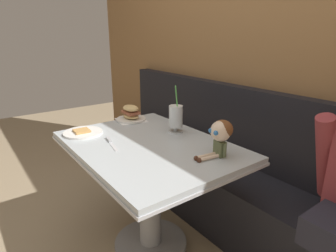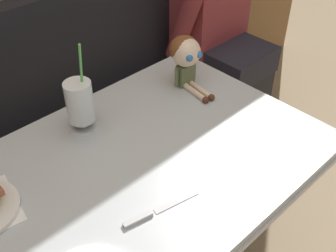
{
  "view_description": "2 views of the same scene",
  "coord_description": "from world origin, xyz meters",
  "views": [
    {
      "loc": [
        1.35,
        -0.67,
        1.37
      ],
      "look_at": [
        0.09,
        0.26,
        0.86
      ],
      "focal_mm": 30.72,
      "sensor_mm": 36.0,
      "label": 1
    },
    {
      "loc": [
        -0.62,
        -0.56,
        1.63
      ],
      "look_at": [
        0.06,
        0.15,
        0.84
      ],
      "focal_mm": 44.91,
      "sensor_mm": 36.0,
      "label": 2
    }
  ],
  "objects": [
    {
      "name": "booth_bench",
      "position": [
        0.0,
        0.81,
        0.33
      ],
      "size": [
        2.6,
        0.48,
        1.0
      ],
      "color": "black",
      "rests_on": "ground"
    },
    {
      "name": "diner_table",
      "position": [
        0.0,
        0.18,
        0.54
      ],
      "size": [
        1.11,
        0.81,
        0.74
      ],
      "color": "#B2BCC1",
      "rests_on": "ground"
    },
    {
      "name": "milkshake_glass",
      "position": [
        -0.06,
        0.43,
        0.84
      ],
      "size": [
        0.1,
        0.1,
        0.32
      ],
      "color": "silver",
      "rests_on": "diner_table"
    },
    {
      "name": "butter_knife",
      "position": [
        -0.15,
        0.0,
        0.74
      ],
      "size": [
        0.23,
        0.07,
        0.01
      ],
      "color": "silver",
      "rests_on": "diner_table"
    },
    {
      "name": "seated_doll",
      "position": [
        0.38,
        0.39,
        0.87
      ],
      "size": [
        0.13,
        0.23,
        0.2
      ],
      "color": "#5B6642",
      "rests_on": "diner_table"
    },
    {
      "name": "diner_patron",
      "position": [
        0.99,
        0.76,
        0.74
      ],
      "size": [
        0.55,
        0.48,
        0.81
      ],
      "color": "maroon",
      "rests_on": "booth_bench"
    }
  ]
}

